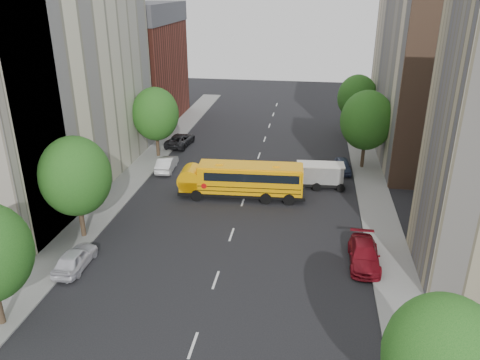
% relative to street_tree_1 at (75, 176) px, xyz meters
% --- Properties ---
extents(ground, '(120.00, 120.00, 0.00)m').
position_rel_street_tree_1_xyz_m(ground, '(11.00, 4.00, -4.95)').
color(ground, black).
rests_on(ground, ground).
extents(sidewalk_left, '(3.00, 80.00, 0.12)m').
position_rel_street_tree_1_xyz_m(sidewalk_left, '(-0.50, 9.00, -4.89)').
color(sidewalk_left, slate).
rests_on(sidewalk_left, ground).
extents(sidewalk_right, '(3.00, 80.00, 0.12)m').
position_rel_street_tree_1_xyz_m(sidewalk_right, '(22.50, 9.00, -4.89)').
color(sidewalk_right, slate).
rests_on(sidewalk_right, ground).
extents(lane_markings, '(0.15, 64.00, 0.01)m').
position_rel_street_tree_1_xyz_m(lane_markings, '(11.00, 14.00, -4.95)').
color(lane_markings, silver).
rests_on(lane_markings, ground).
extents(building_left_cream, '(10.00, 26.00, 20.00)m').
position_rel_street_tree_1_xyz_m(building_left_cream, '(-7.00, 10.00, 5.05)').
color(building_left_cream, beige).
rests_on(building_left_cream, ground).
extents(building_left_redbrick, '(10.00, 15.00, 13.00)m').
position_rel_street_tree_1_xyz_m(building_left_redbrick, '(-7.00, 32.00, 1.55)').
color(building_left_redbrick, maroon).
rests_on(building_left_redbrick, ground).
extents(building_right_far, '(10.00, 22.00, 18.00)m').
position_rel_street_tree_1_xyz_m(building_right_far, '(29.00, 24.00, 4.05)').
color(building_right_far, beige).
rests_on(building_right_far, ground).
extents(building_right_sidewall, '(10.10, 0.30, 18.00)m').
position_rel_street_tree_1_xyz_m(building_right_sidewall, '(29.00, 13.00, 4.05)').
color(building_right_sidewall, brown).
rests_on(building_right_sidewall, ground).
extents(street_tree_1, '(5.12, 5.12, 7.90)m').
position_rel_street_tree_1_xyz_m(street_tree_1, '(0.00, 0.00, 0.00)').
color(street_tree_1, '#38281C').
rests_on(street_tree_1, ground).
extents(street_tree_2, '(4.99, 4.99, 7.71)m').
position_rel_street_tree_1_xyz_m(street_tree_2, '(0.00, 18.00, -0.12)').
color(street_tree_2, '#38281C').
rests_on(street_tree_2, ground).
extents(street_tree_3, '(4.61, 4.61, 7.11)m').
position_rel_street_tree_1_xyz_m(street_tree_3, '(22.00, -14.00, -0.50)').
color(street_tree_3, '#38281C').
rests_on(street_tree_3, ground).
extents(street_tree_4, '(5.25, 5.25, 8.10)m').
position_rel_street_tree_1_xyz_m(street_tree_4, '(22.00, 18.00, 0.12)').
color(street_tree_4, '#38281C').
rests_on(street_tree_4, ground).
extents(street_tree_5, '(4.86, 4.86, 7.51)m').
position_rel_street_tree_1_xyz_m(street_tree_5, '(22.00, 30.00, -0.25)').
color(street_tree_5, '#38281C').
rests_on(street_tree_5, ground).
extents(school_bus, '(11.37, 3.29, 3.17)m').
position_rel_street_tree_1_xyz_m(school_bus, '(10.66, 8.91, -3.18)').
color(school_bus, black).
rests_on(school_bus, ground).
extents(safari_truck, '(5.53, 2.32, 2.32)m').
position_rel_street_tree_1_xyz_m(safari_truck, '(17.18, 12.20, -3.72)').
color(safari_truck, black).
rests_on(safari_truck, ground).
extents(parked_car_0, '(1.72, 4.20, 1.43)m').
position_rel_street_tree_1_xyz_m(parked_car_0, '(1.40, -4.05, -4.24)').
color(parked_car_0, silver).
rests_on(parked_car_0, ground).
extents(parked_car_1, '(1.81, 4.46, 1.44)m').
position_rel_street_tree_1_xyz_m(parked_car_1, '(2.18, 14.16, -4.23)').
color(parked_car_1, silver).
rests_on(parked_car_1, ground).
extents(parked_car_2, '(2.80, 5.32, 1.43)m').
position_rel_street_tree_1_xyz_m(parked_car_2, '(1.40, 22.02, -4.24)').
color(parked_car_2, black).
rests_on(parked_car_2, ground).
extents(parked_car_3, '(2.02, 4.91, 1.42)m').
position_rel_street_tree_1_xyz_m(parked_car_3, '(20.60, -0.52, -4.24)').
color(parked_car_3, maroon).
rests_on(parked_car_3, ground).
extents(parked_car_4, '(1.74, 3.88, 1.29)m').
position_rel_street_tree_1_xyz_m(parked_car_4, '(19.95, 16.47, -4.30)').
color(parked_car_4, '#384363').
rests_on(parked_car_4, ground).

